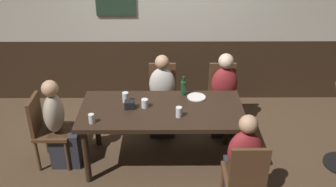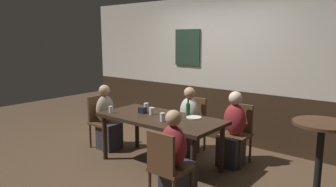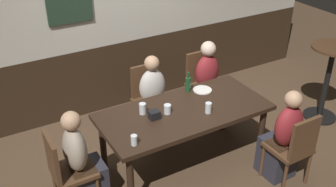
{
  "view_description": "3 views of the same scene",
  "coord_description": "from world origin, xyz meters",
  "views": [
    {
      "loc": [
        0.05,
        -3.67,
        2.9
      ],
      "look_at": [
        0.07,
        0.07,
        0.9
      ],
      "focal_mm": 40.3,
      "sensor_mm": 36.0,
      "label": 1
    },
    {
      "loc": [
        2.86,
        -3.37,
        1.86
      ],
      "look_at": [
        0.09,
        0.07,
        1.08
      ],
      "focal_mm": 33.61,
      "sensor_mm": 36.0,
      "label": 2
    },
    {
      "loc": [
        -1.98,
        -3.07,
        3.0
      ],
      "look_at": [
        -0.19,
        0.02,
        0.99
      ],
      "focal_mm": 42.68,
      "sensor_mm": 36.0,
      "label": 3
    }
  ],
  "objects": [
    {
      "name": "ground_plane",
      "position": [
        0.0,
        0.0,
        0.0
      ],
      "size": [
        12.0,
        12.0,
        0.0
      ],
      "primitive_type": "plane",
      "color": "#4C3826"
    },
    {
      "name": "wall_back",
      "position": [
        -0.0,
        1.65,
        1.3
      ],
      "size": [
        6.4,
        0.13,
        2.6
      ],
      "color": "#332316",
      "rests_on": "ground_plane"
    },
    {
      "name": "dining_table",
      "position": [
        0.0,
        0.0,
        0.66
      ],
      "size": [
        1.85,
        0.87,
        0.74
      ],
      "color": "black",
      "rests_on": "ground_plane"
    },
    {
      "name": "chair_head_west",
      "position": [
        -1.34,
        0.0,
        0.5
      ],
      "size": [
        0.4,
        0.4,
        0.88
      ],
      "color": "#513521",
      "rests_on": "ground_plane"
    },
    {
      "name": "chair_mid_far",
      "position": [
        0.0,
        0.85,
        0.5
      ],
      "size": [
        0.4,
        0.4,
        0.88
      ],
      "color": "#513521",
      "rests_on": "ground_plane"
    },
    {
      "name": "chair_right_near",
      "position": [
        0.81,
        -0.85,
        0.5
      ],
      "size": [
        0.4,
        0.4,
        0.88
      ],
      "color": "#513521",
      "rests_on": "ground_plane"
    },
    {
      "name": "chair_right_far",
      "position": [
        0.81,
        0.85,
        0.5
      ],
      "size": [
        0.4,
        0.4,
        0.88
      ],
      "color": "#513521",
      "rests_on": "ground_plane"
    },
    {
      "name": "person_head_west",
      "position": [
        -1.18,
        0.0,
        0.46
      ],
      "size": [
        0.37,
        0.34,
        1.09
      ],
      "color": "#2D2D38",
      "rests_on": "ground_plane"
    },
    {
      "name": "person_mid_far",
      "position": [
        -0.0,
        0.68,
        0.45
      ],
      "size": [
        0.34,
        0.37,
        1.09
      ],
      "color": "#2D2D38",
      "rests_on": "ground_plane"
    },
    {
      "name": "person_right_near",
      "position": [
        0.81,
        -0.68,
        0.46
      ],
      "size": [
        0.34,
        0.37,
        1.09
      ],
      "color": "#2D2D38",
      "rests_on": "ground_plane"
    },
    {
      "name": "person_right_far",
      "position": [
        0.81,
        0.69,
        0.46
      ],
      "size": [
        0.34,
        0.37,
        1.1
      ],
      "color": "#2D2D38",
      "rests_on": "ground_plane"
    },
    {
      "name": "tumbler_water",
      "position": [
        -0.19,
        0.03,
        0.78
      ],
      "size": [
        0.08,
        0.08,
        0.1
      ],
      "color": "silver",
      "rests_on": "dining_table"
    },
    {
      "name": "pint_glass_pale",
      "position": [
        -0.74,
        -0.29,
        0.79
      ],
      "size": [
        0.06,
        0.06,
        0.1
      ],
      "color": "silver",
      "rests_on": "dining_table"
    },
    {
      "name": "pint_glass_amber",
      "position": [
        0.19,
        -0.17,
        0.79
      ],
      "size": [
        0.07,
        0.07,
        0.12
      ],
      "color": "silver",
      "rests_on": "dining_table"
    },
    {
      "name": "pint_glass_stout",
      "position": [
        -0.42,
        0.16,
        0.79
      ],
      "size": [
        0.07,
        0.07,
        0.12
      ],
      "color": "silver",
      "rests_on": "dining_table"
    },
    {
      "name": "beer_bottle_green",
      "position": [
        0.26,
        0.33,
        0.83
      ],
      "size": [
        0.06,
        0.06,
        0.24
      ],
      "color": "#194723",
      "rests_on": "dining_table"
    },
    {
      "name": "plate_white_large",
      "position": [
        0.41,
        0.26,
        0.75
      ],
      "size": [
        0.22,
        0.22,
        0.01
      ],
      "primitive_type": "cylinder",
      "color": "white",
      "rests_on": "dining_table"
    },
    {
      "name": "condiment_caddy",
      "position": [
        -0.36,
        0.01,
        0.79
      ],
      "size": [
        0.11,
        0.09,
        0.09
      ],
      "primitive_type": "cube",
      "color": "black",
      "rests_on": "dining_table"
    }
  ]
}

